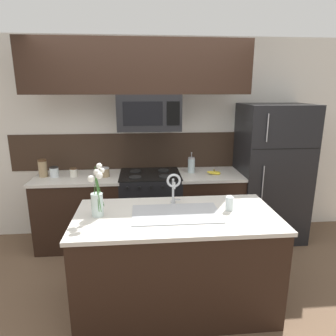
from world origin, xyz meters
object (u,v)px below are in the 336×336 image
object	(u,v)px
storage_jar_squat	(105,172)
sink_faucet	(174,185)
french_press	(191,165)
storage_jar_tall	(43,168)
flower_vase	(97,198)
banana_bunch	(214,173)
refrigerator	(270,173)
microwave	(149,112)
drinking_glass	(229,204)
stove_range	(151,208)
storage_jar_short	(74,172)
storage_jar_medium	(54,172)

from	to	relation	value
storage_jar_squat	sink_faucet	xyz separation A→B (m)	(0.74, -1.00, 0.14)
french_press	storage_jar_tall	bearing A→B (deg)	-179.00
storage_jar_squat	flower_vase	world-z (taller)	flower_vase
storage_jar_tall	banana_bunch	xyz separation A→B (m)	(2.12, -0.09, -0.09)
sink_faucet	refrigerator	bearing A→B (deg)	36.97
microwave	drinking_glass	size ratio (longest dim) A/B	6.01
storage_jar_squat	microwave	bearing A→B (deg)	1.09
refrigerator	flower_vase	bearing A→B (deg)	-148.84
refrigerator	storage_jar_tall	world-z (taller)	refrigerator
storage_jar_tall	banana_bunch	bearing A→B (deg)	-2.37
storage_jar_squat	french_press	xyz separation A→B (m)	(1.09, 0.09, 0.04)
microwave	sink_faucet	world-z (taller)	microwave
stove_range	banana_bunch	xyz separation A→B (m)	(0.81, -0.06, 0.47)
stove_range	storage_jar_short	world-z (taller)	storage_jar_short
sink_faucet	microwave	bearing A→B (deg)	100.61
sink_faucet	storage_jar_tall	bearing A→B (deg)	144.77
storage_jar_short	sink_faucet	bearing A→B (deg)	-42.28
storage_jar_squat	banana_bunch	size ratio (longest dim) A/B	0.59
stove_range	refrigerator	xyz separation A→B (m)	(1.59, 0.02, 0.43)
storage_jar_short	storage_jar_tall	bearing A→B (deg)	174.86
storage_jar_medium	drinking_glass	xyz separation A→B (m)	(1.85, -1.21, -0.00)
storage_jar_squat	sink_faucet	distance (m)	1.25
microwave	storage_jar_medium	world-z (taller)	microwave
flower_vase	microwave	bearing A→B (deg)	68.40
microwave	sink_faucet	bearing A→B (deg)	-79.39
storage_jar_tall	flower_vase	xyz separation A→B (m)	(0.83, -1.26, 0.05)
stove_range	storage_jar_squat	bearing A→B (deg)	-176.74
storage_jar_squat	storage_jar_medium	bearing A→B (deg)	176.09
refrigerator	sink_faucet	bearing A→B (deg)	-143.03
storage_jar_squat	flower_vase	bearing A→B (deg)	-86.38
microwave	storage_jar_short	distance (m)	1.19
refrigerator	banana_bunch	world-z (taller)	refrigerator
banana_bunch	drinking_glass	distance (m)	1.15
stove_range	drinking_glass	xyz separation A→B (m)	(0.67, -1.20, 0.51)
storage_jar_squat	stove_range	bearing A→B (deg)	3.26
stove_range	banana_bunch	size ratio (longest dim) A/B	4.89
sink_faucet	drinking_glass	bearing A→B (deg)	-19.53
stove_range	banana_bunch	world-z (taller)	banana_bunch
banana_bunch	drinking_glass	world-z (taller)	drinking_glass
storage_jar_medium	sink_faucet	world-z (taller)	sink_faucet
banana_bunch	flower_vase	bearing A→B (deg)	-137.79
storage_jar_short	sink_faucet	world-z (taller)	sink_faucet
microwave	storage_jar_short	size ratio (longest dim) A/B	6.85
banana_bunch	sink_faucet	world-z (taller)	sink_faucet
storage_jar_tall	flower_vase	bearing A→B (deg)	-56.47
refrigerator	drinking_glass	size ratio (longest dim) A/B	14.37
microwave	sink_faucet	size ratio (longest dim) A/B	2.43
storage_jar_tall	storage_jar_squat	bearing A→B (deg)	-4.48
drinking_glass	french_press	bearing A→B (deg)	96.11
storage_jar_medium	storage_jar_squat	world-z (taller)	storage_jar_medium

